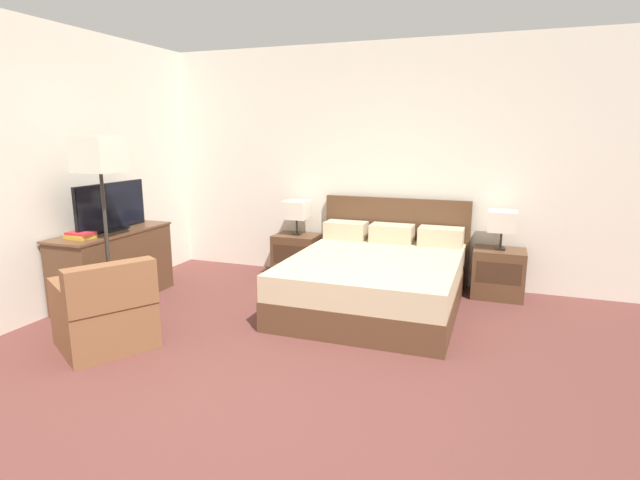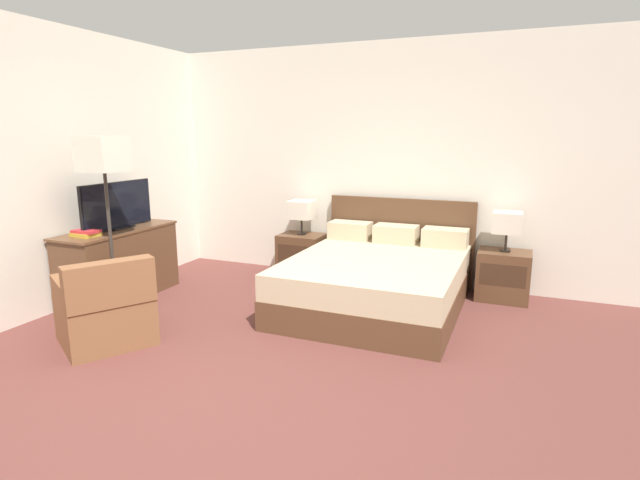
# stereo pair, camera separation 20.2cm
# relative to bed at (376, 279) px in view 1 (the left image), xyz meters

# --- Properties ---
(ground_plane) EXTENTS (9.64, 9.64, 0.00)m
(ground_plane) POSITION_rel_bed_xyz_m (-0.32, -2.22, -0.29)
(ground_plane) COLOR brown
(wall_back) EXTENTS (6.37, 0.06, 2.77)m
(wall_back) POSITION_rel_bed_xyz_m (-0.32, 1.02, 1.10)
(wall_back) COLOR silver
(wall_back) RESTS_ON ground
(wall_left) EXTENTS (0.06, 5.01, 2.77)m
(wall_left) POSITION_rel_bed_xyz_m (-2.94, -0.92, 1.10)
(wall_left) COLOR silver
(wall_left) RESTS_ON ground
(bed) EXTENTS (1.71, 2.02, 1.01)m
(bed) POSITION_rel_bed_xyz_m (0.00, 0.00, 0.00)
(bed) COLOR brown
(bed) RESTS_ON ground
(nightstand_left) EXTENTS (0.53, 0.41, 0.53)m
(nightstand_left) POSITION_rel_bed_xyz_m (-1.18, 0.72, -0.02)
(nightstand_left) COLOR brown
(nightstand_left) RESTS_ON ground
(nightstand_right) EXTENTS (0.53, 0.41, 0.53)m
(nightstand_right) POSITION_rel_bed_xyz_m (1.18, 0.72, -0.02)
(nightstand_right) COLOR brown
(nightstand_right) RESTS_ON ground
(table_lamp_left) EXTENTS (0.29, 0.29, 0.42)m
(table_lamp_left) POSITION_rel_bed_xyz_m (-1.18, 0.72, 0.54)
(table_lamp_left) COLOR #332D28
(table_lamp_left) RESTS_ON nightstand_left
(table_lamp_right) EXTENTS (0.29, 0.29, 0.42)m
(table_lamp_right) POSITION_rel_bed_xyz_m (1.18, 0.72, 0.54)
(table_lamp_right) COLOR #332D28
(table_lamp_right) RESTS_ON nightstand_right
(dresser) EXTENTS (0.51, 1.33, 0.76)m
(dresser) POSITION_rel_bed_xyz_m (-2.63, -0.79, 0.10)
(dresser) COLOR brown
(dresser) RESTS_ON ground
(tv) EXTENTS (0.18, 0.94, 0.49)m
(tv) POSITION_rel_bed_xyz_m (-2.63, -0.75, 0.71)
(tv) COLOR black
(tv) RESTS_ON dresser
(book_red_cover) EXTENTS (0.27, 0.21, 0.04)m
(book_red_cover) POSITION_rel_bed_xyz_m (-2.63, -1.19, 0.49)
(book_red_cover) COLOR gold
(book_red_cover) RESTS_ON dresser
(book_blue_cover) EXTENTS (0.25, 0.16, 0.03)m
(book_blue_cover) POSITION_rel_bed_xyz_m (-2.62, -1.19, 0.52)
(book_blue_cover) COLOR #B7282D
(book_blue_cover) RESTS_ON book_red_cover
(armchair_by_window) EXTENTS (0.94, 0.94, 0.76)m
(armchair_by_window) POSITION_rel_bed_xyz_m (-1.84, -1.77, -0.00)
(armchair_by_window) COLOR brown
(armchair_by_window) RESTS_ON ground
(floor_lamp) EXTENTS (0.36, 0.36, 1.72)m
(floor_lamp) POSITION_rel_bed_xyz_m (-2.27, -1.23, 1.18)
(floor_lamp) COLOR #332D28
(floor_lamp) RESTS_ON ground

